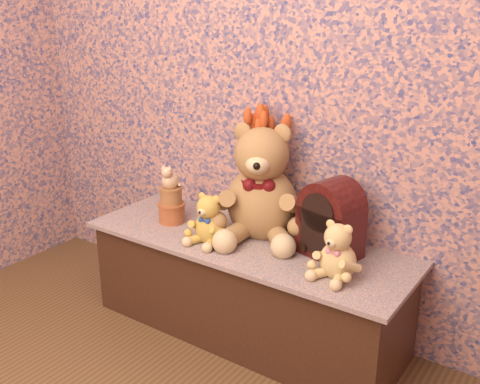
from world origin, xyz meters
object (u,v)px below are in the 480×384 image
at_px(cat_figurine, 170,175).
at_px(teddy_large, 262,175).
at_px(teddy_small, 339,247).
at_px(ceramic_vase, 266,210).
at_px(cathedral_radio, 331,218).
at_px(teddy_medium, 210,216).
at_px(biscuit_tin_lower, 172,213).

bearing_deg(cat_figurine, teddy_large, 4.45).
xyz_separation_m(teddy_small, cat_figurine, (-0.88, 0.05, 0.11)).
distance_m(teddy_small, ceramic_vase, 0.53).
distance_m(cathedral_radio, cat_figurine, 0.78).
bearing_deg(teddy_large, cat_figurine, 173.66).
xyz_separation_m(cathedral_radio, cat_figurine, (-0.77, -0.10, 0.07)).
bearing_deg(teddy_large, ceramic_vase, 77.10).
bearing_deg(teddy_medium, biscuit_tin_lower, 164.76).
bearing_deg(teddy_medium, ceramic_vase, 63.00).
height_order(teddy_medium, biscuit_tin_lower, teddy_medium).
relative_size(teddy_medium, cathedral_radio, 0.73).
bearing_deg(biscuit_tin_lower, teddy_small, -3.30).
relative_size(ceramic_vase, biscuit_tin_lower, 1.50).
bearing_deg(teddy_small, teddy_medium, -171.05).
bearing_deg(teddy_large, cathedral_radio, -29.21).
relative_size(teddy_small, biscuit_tin_lower, 1.93).
relative_size(teddy_medium, cat_figurine, 1.93).
relative_size(teddy_large, cat_figurine, 4.44).
relative_size(teddy_large, biscuit_tin_lower, 4.39).
bearing_deg(ceramic_vase, biscuit_tin_lower, -156.15).
height_order(teddy_medium, teddy_small, teddy_small).
height_order(ceramic_vase, cat_figurine, cat_figurine).
height_order(cathedral_radio, ceramic_vase, cathedral_radio).
bearing_deg(teddy_small, cat_figurine, -176.45).
xyz_separation_m(teddy_small, ceramic_vase, (-0.47, 0.23, -0.03)).
xyz_separation_m(teddy_small, biscuit_tin_lower, (-0.88, 0.05, -0.07)).
bearing_deg(cat_figurine, ceramic_vase, 10.65).
relative_size(ceramic_vase, cat_figurine, 1.51).
xyz_separation_m(teddy_medium, biscuit_tin_lower, (-0.29, 0.07, -0.07)).
bearing_deg(teddy_medium, teddy_large, 56.12).
height_order(teddy_small, cathedral_radio, cathedral_radio).
height_order(teddy_medium, cat_figurine, cat_figurine).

